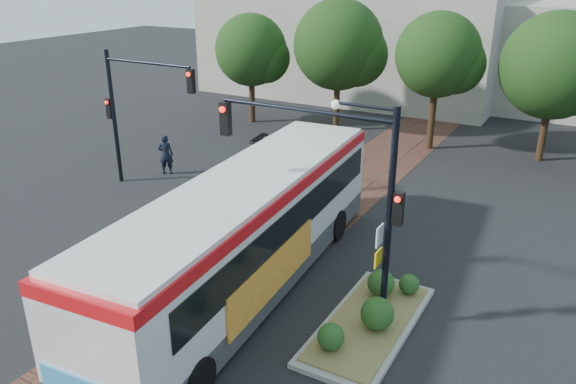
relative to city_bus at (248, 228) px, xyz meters
The scene contains 10 objects.
ground 2.29m from the city_bus, 133.38° to the left, with size 120.00×120.00×0.00m, color black.
trackbed 5.25m from the city_bus, 98.92° to the left, with size 3.60×40.00×0.02m.
tree_row 17.45m from the city_bus, 88.48° to the left, with size 26.40×5.60×7.67m.
warehouses 29.63m from the city_bus, 92.48° to the left, with size 40.00×13.00×8.00m.
city_bus is the anchor object (origin of this frame).
traffic_island 4.40m from the city_bus, ahead, with size 2.20×5.20×1.13m.
signal_pole_main 3.78m from the city_bus, ahead, with size 5.49×0.46×6.00m.
signal_pole_left 10.47m from the city_bus, 152.28° to the left, with size 4.99×0.34×6.00m.
officer 11.27m from the city_bus, 143.85° to the left, with size 0.70×0.46×1.92m, color black.
parked_car 11.45m from the city_bus, 110.81° to the left, with size 1.89×4.64×1.35m, color black.
Camera 1 is at (9.27, -13.40, 9.28)m, focal length 35.00 mm.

